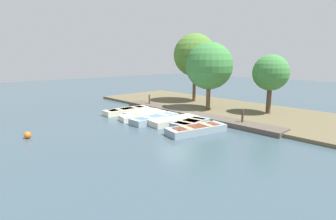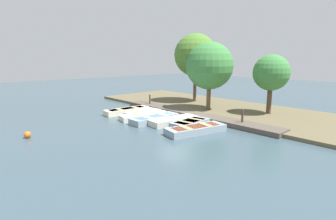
% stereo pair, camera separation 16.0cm
% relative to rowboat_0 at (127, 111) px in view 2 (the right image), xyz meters
% --- Properties ---
extents(ground_plane, '(80.00, 80.00, 0.00)m').
position_rel_rowboat_0_xyz_m(ground_plane, '(-1.54, 3.99, -0.21)').
color(ground_plane, '#384C56').
extents(shore_bank, '(8.00, 24.00, 0.21)m').
position_rel_rowboat_0_xyz_m(shore_bank, '(-6.54, 3.99, -0.11)').
color(shore_bank, brown).
rests_on(shore_bank, ground_plane).
extents(dock_walkway, '(1.34, 13.55, 0.30)m').
position_rel_rowboat_0_xyz_m(dock_walkway, '(-2.85, 3.99, -0.06)').
color(dock_walkway, '#51473D').
rests_on(dock_walkway, ground_plane).
extents(rowboat_0, '(3.56, 1.19, 0.42)m').
position_rel_rowboat_0_xyz_m(rowboat_0, '(0.00, 0.00, 0.00)').
color(rowboat_0, beige).
rests_on(rowboat_0, ground_plane).
extents(rowboat_1, '(2.84, 1.41, 0.33)m').
position_rel_rowboat_0_xyz_m(rowboat_1, '(-0.58, 1.25, -0.05)').
color(rowboat_1, beige).
rests_on(rowboat_1, ground_plane).
extents(rowboat_2, '(3.64, 1.78, 0.37)m').
position_rel_rowboat_0_xyz_m(rowboat_2, '(0.06, 2.34, -0.03)').
color(rowboat_2, silver).
rests_on(rowboat_2, ground_plane).
extents(rowboat_3, '(3.52, 1.11, 0.42)m').
position_rel_rowboat_0_xyz_m(rowboat_3, '(0.13, 3.47, -0.00)').
color(rowboat_3, '#8C9EA8').
rests_on(rowboat_3, ground_plane).
extents(rowboat_4, '(3.39, 1.44, 0.41)m').
position_rel_rowboat_0_xyz_m(rowboat_4, '(-0.43, 4.71, -0.01)').
color(rowboat_4, beige).
rests_on(rowboat_4, ground_plane).
extents(rowboat_5, '(2.73, 1.50, 0.41)m').
position_rel_rowboat_0_xyz_m(rowboat_5, '(-0.65, 5.92, -0.01)').
color(rowboat_5, '#8C9EA8').
rests_on(rowboat_5, ground_plane).
extents(rowboat_6, '(3.70, 1.91, 0.41)m').
position_rel_rowboat_0_xyz_m(rowboat_6, '(0.11, 7.06, -0.01)').
color(rowboat_6, '#8C9EA8').
rests_on(rowboat_6, ground_plane).
extents(mooring_post_near, '(0.13, 0.13, 1.10)m').
position_rel_rowboat_0_xyz_m(mooring_post_near, '(-2.93, -0.87, 0.34)').
color(mooring_post_near, '#47382D').
rests_on(mooring_post_near, ground_plane).
extents(mooring_post_far, '(0.13, 0.13, 1.10)m').
position_rel_rowboat_0_xyz_m(mooring_post_far, '(-2.93, 8.10, 0.34)').
color(mooring_post_far, '#47382D').
rests_on(mooring_post_far, ground_plane).
extents(buoy, '(0.36, 0.36, 0.36)m').
position_rel_rowboat_0_xyz_m(buoy, '(7.36, 1.73, -0.03)').
color(buoy, orange).
rests_on(buoy, ground_plane).
extents(park_tree_far_left, '(3.80, 3.80, 6.30)m').
position_rel_rowboat_0_xyz_m(park_tree_far_left, '(-7.15, 0.46, 4.18)').
color(park_tree_far_left, brown).
rests_on(park_tree_far_left, ground_plane).
extents(park_tree_left, '(3.56, 3.56, 5.34)m').
position_rel_rowboat_0_xyz_m(park_tree_left, '(-5.00, 3.81, 3.33)').
color(park_tree_left, brown).
rests_on(park_tree_left, ground_plane).
extents(park_tree_center, '(2.52, 2.52, 4.39)m').
position_rel_rowboat_0_xyz_m(park_tree_center, '(-6.96, 7.74, 2.89)').
color(park_tree_center, '#4C3828').
rests_on(park_tree_center, ground_plane).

